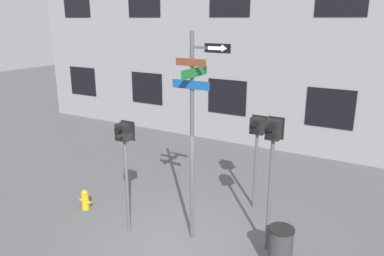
% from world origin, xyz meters
% --- Properties ---
extents(ground_plane, '(60.00, 60.00, 0.00)m').
position_xyz_m(ground_plane, '(0.00, 0.00, 0.00)').
color(ground_plane, '#515154').
extents(street_sign_pole, '(1.30, 1.04, 4.73)m').
position_xyz_m(street_sign_pole, '(0.37, 0.46, 2.84)').
color(street_sign_pole, '#4C4C51').
rests_on(street_sign_pole, ground_plane).
extents(pedestrian_signal_left, '(0.38, 0.40, 2.73)m').
position_xyz_m(pedestrian_signal_left, '(-1.17, -0.03, 2.14)').
color(pedestrian_signal_left, '#4C4C51').
rests_on(pedestrian_signal_left, ground_plane).
extents(pedestrian_signal_right, '(0.34, 0.40, 3.02)m').
position_xyz_m(pedestrian_signal_right, '(1.98, 0.89, 2.34)').
color(pedestrian_signal_right, '#4C4C51').
rests_on(pedestrian_signal_right, ground_plane).
extents(pedestrian_signal_across, '(0.42, 0.40, 2.56)m').
position_xyz_m(pedestrian_signal_across, '(1.04, 2.58, 2.04)').
color(pedestrian_signal_across, '#4C4C51').
rests_on(pedestrian_signal_across, ground_plane).
extents(fire_hydrant, '(0.36, 0.20, 0.56)m').
position_xyz_m(fire_hydrant, '(-2.87, 0.23, 0.27)').
color(fire_hydrant, gold).
rests_on(fire_hydrant, ground_plane).
extents(trash_bin, '(0.51, 0.51, 0.99)m').
position_xyz_m(trash_bin, '(2.46, 0.27, 0.50)').
color(trash_bin, '#333338').
rests_on(trash_bin, ground_plane).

